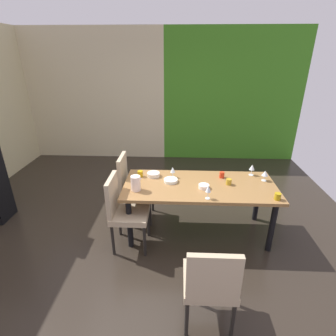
% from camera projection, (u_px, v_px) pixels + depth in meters
% --- Properties ---
extents(ground_plane, '(6.02, 6.04, 0.02)m').
position_uv_depth(ground_plane, '(146.00, 237.00, 3.51)').
color(ground_plane, black).
extents(back_panel_interior, '(3.08, 0.10, 2.76)m').
position_uv_depth(back_panel_interior, '(94.00, 96.00, 5.73)').
color(back_panel_interior, beige).
rests_on(back_panel_interior, ground_plane).
extents(garden_window_panel, '(2.94, 0.10, 2.76)m').
position_uv_depth(garden_window_panel, '(233.00, 97.00, 5.60)').
color(garden_window_panel, '#3B7D1E').
rests_on(garden_window_panel, ground_plane).
extents(dining_table, '(1.92, 0.86, 0.72)m').
position_uv_depth(dining_table, '(199.00, 190.00, 3.35)').
color(dining_table, olive).
rests_on(dining_table, ground_plane).
extents(chair_left_near, '(0.45, 0.44, 0.95)m').
position_uv_depth(chair_left_near, '(123.00, 209.00, 3.15)').
color(chair_left_near, tan).
rests_on(chair_left_near, ground_plane).
extents(chair_head_near, '(0.44, 0.44, 0.91)m').
position_uv_depth(chair_head_near, '(210.00, 282.00, 2.16)').
color(chair_head_near, tan).
rests_on(chair_head_near, ground_plane).
extents(chair_left_far, '(0.45, 0.44, 0.97)m').
position_uv_depth(chair_left_far, '(132.00, 185.00, 3.70)').
color(chair_left_far, tan).
rests_on(chair_left_far, ground_plane).
extents(wine_glass_near_window, '(0.07, 0.07, 0.15)m').
position_uv_depth(wine_glass_near_window, '(173.00, 170.00, 3.47)').
color(wine_glass_near_window, silver).
rests_on(wine_glass_near_window, dining_table).
extents(wine_glass_corner, '(0.07, 0.07, 0.15)m').
position_uv_depth(wine_glass_corner, '(252.00, 168.00, 3.53)').
color(wine_glass_corner, silver).
rests_on(wine_glass_corner, dining_table).
extents(wine_glass_center, '(0.06, 0.06, 0.17)m').
position_uv_depth(wine_glass_center, '(208.00, 189.00, 2.95)').
color(wine_glass_center, silver).
rests_on(wine_glass_center, dining_table).
extents(wine_glass_north, '(0.08, 0.08, 0.14)m').
position_uv_depth(wine_glass_north, '(265.00, 174.00, 3.38)').
color(wine_glass_north, silver).
rests_on(wine_glass_north, dining_table).
extents(serving_bowl_east, '(0.18, 0.18, 0.04)m').
position_uv_depth(serving_bowl_east, '(171.00, 180.00, 3.38)').
color(serving_bowl_east, white).
rests_on(serving_bowl_east, dining_table).
extents(serving_bowl_south, '(0.17, 0.17, 0.05)m').
position_uv_depth(serving_bowl_south, '(153.00, 174.00, 3.53)').
color(serving_bowl_south, silver).
rests_on(serving_bowl_south, dining_table).
extents(serving_bowl_rear, '(0.13, 0.13, 0.05)m').
position_uv_depth(serving_bowl_rear, '(204.00, 186.00, 3.21)').
color(serving_bowl_rear, white).
rests_on(serving_bowl_rear, dining_table).
extents(cup_right, '(0.07, 0.07, 0.08)m').
position_uv_depth(cup_right, '(222.00, 175.00, 3.48)').
color(cup_right, red).
rests_on(cup_right, dining_table).
extents(cup_near_shelf, '(0.07, 0.07, 0.08)m').
position_uv_depth(cup_near_shelf, '(140.00, 174.00, 3.52)').
color(cup_near_shelf, '#BE9014').
rests_on(cup_near_shelf, dining_table).
extents(cup_front, '(0.07, 0.07, 0.08)m').
position_uv_depth(cup_front, '(278.00, 196.00, 2.96)').
color(cup_front, '#AA8613').
rests_on(cup_front, dining_table).
extents(cup_left, '(0.07, 0.07, 0.07)m').
position_uv_depth(cup_left, '(229.00, 182.00, 3.30)').
color(cup_left, '#B28B22').
rests_on(cup_left, dining_table).
extents(pitcher_west, '(0.13, 0.12, 0.19)m').
position_uv_depth(pitcher_west, '(136.00, 183.00, 3.14)').
color(pitcher_west, '#F6DCCE').
rests_on(pitcher_west, dining_table).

